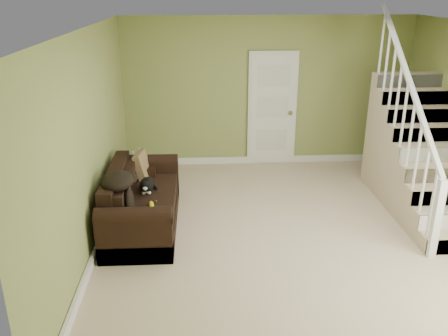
{
  "coord_description": "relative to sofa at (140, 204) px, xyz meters",
  "views": [
    {
      "loc": [
        -1.2,
        -5.42,
        3.04
      ],
      "look_at": [
        -0.88,
        0.39,
        0.81
      ],
      "focal_mm": 38.0,
      "sensor_mm": 36.0,
      "label": 1
    }
  ],
  "objects": [
    {
      "name": "throw_pillow",
      "position": [
        -0.02,
        0.66,
        0.3
      ],
      "size": [
        0.24,
        0.42,
        0.41
      ],
      "primitive_type": "cube",
      "rotation": [
        0.0,
        -0.24,
        -0.13
      ],
      "color": "#4B301E",
      "rests_on": "sofa"
    },
    {
      "name": "staircase",
      "position": [
        4.01,
        0.58,
        0.33
      ],
      "size": [
        1.0,
        2.51,
        2.82
      ],
      "color": "#BFAC8A",
      "rests_on": "floor"
    },
    {
      "name": "sofa",
      "position": [
        0.0,
        0.0,
        0.0
      ],
      "size": [
        0.88,
        2.04,
        0.81
      ],
      "color": "black",
      "rests_on": "floor"
    },
    {
      "name": "ceiling",
      "position": [
        2.01,
        -0.39,
        2.29
      ],
      "size": [
        5.0,
        5.5,
        0.01
      ],
      "primitive_type": "cube",
      "color": "white",
      "rests_on": "wall_back"
    },
    {
      "name": "baseboard_left",
      "position": [
        -0.46,
        -0.39,
        -0.25
      ],
      "size": [
        0.04,
        5.5,
        0.12
      ],
      "primitive_type": "cube",
      "color": "white",
      "rests_on": "floor"
    },
    {
      "name": "throw_blanket",
      "position": [
        -0.19,
        -0.44,
        0.53
      ],
      "size": [
        0.46,
        0.56,
        0.21
      ],
      "primitive_type": "ellipsoid",
      "rotation": [
        0.0,
        0.0,
        0.18
      ],
      "color": "black",
      "rests_on": "sofa"
    },
    {
      "name": "side_table",
      "position": [
        -0.08,
        0.84,
        -0.02
      ],
      "size": [
        0.5,
        0.5,
        0.79
      ],
      "rotation": [
        0.0,
        0.0,
        0.07
      ],
      "color": "black",
      "rests_on": "floor"
    },
    {
      "name": "wall_left",
      "position": [
        -0.49,
        -0.39,
        0.99
      ],
      "size": [
        0.04,
        5.5,
        2.6
      ],
      "primitive_type": "cube",
      "color": "#85924E",
      "rests_on": "floor"
    },
    {
      "name": "baseboard_back",
      "position": [
        2.01,
        2.33,
        -0.25
      ],
      "size": [
        5.0,
        0.04,
        0.12
      ],
      "primitive_type": "cube",
      "color": "white",
      "rests_on": "floor"
    },
    {
      "name": "floor",
      "position": [
        2.01,
        -0.39,
        -0.31
      ],
      "size": [
        5.0,
        5.5,
        0.01
      ],
      "primitive_type": "cube",
      "color": "#BFAC8A",
      "rests_on": "ground"
    },
    {
      "name": "wall_back",
      "position": [
        2.01,
        2.36,
        0.99
      ],
      "size": [
        5.0,
        0.04,
        2.6
      ],
      "primitive_type": "cube",
      "color": "#85924E",
      "rests_on": "floor"
    },
    {
      "name": "cat",
      "position": [
        0.1,
        0.12,
        0.23
      ],
      "size": [
        0.24,
        0.51,
        0.25
      ],
      "rotation": [
        0.0,
        0.0,
        -0.0
      ],
      "color": "black",
      "rests_on": "sofa"
    },
    {
      "name": "wall_front",
      "position": [
        2.01,
        -3.14,
        0.99
      ],
      "size": [
        5.0,
        0.04,
        2.6
      ],
      "primitive_type": "cube",
      "color": "#85924E",
      "rests_on": "floor"
    },
    {
      "name": "banana",
      "position": [
        0.2,
        -0.38,
        0.16
      ],
      "size": [
        0.09,
        0.23,
        0.06
      ],
      "primitive_type": "ellipsoid",
      "rotation": [
        0.0,
        0.0,
        0.15
      ],
      "color": "yellow",
      "rests_on": "sofa"
    },
    {
      "name": "door",
      "position": [
        2.12,
        2.32,
        0.7
      ],
      "size": [
        0.86,
        0.12,
        2.02
      ],
      "color": "white",
      "rests_on": "floor"
    }
  ]
}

